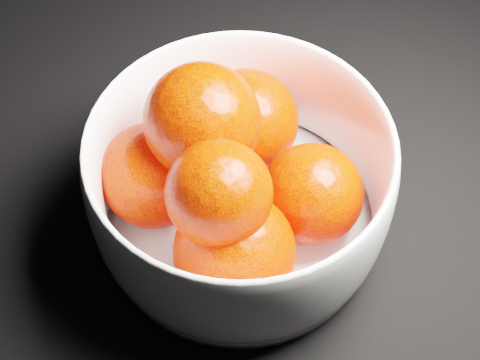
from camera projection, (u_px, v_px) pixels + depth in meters
name	position (u px, v px, depth m)	size (l,w,h in m)	color
bowl	(240.00, 184.00, 0.51)	(0.23, 0.23, 0.11)	white
orange_pile	(226.00, 174.00, 0.50)	(0.19, 0.20, 0.14)	#F81D01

